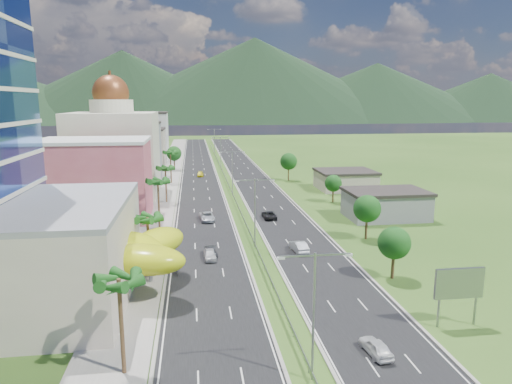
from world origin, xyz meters
name	(u,v)px	position (x,y,z in m)	size (l,w,h in m)	color
ground	(265,270)	(0.00, 0.00, 0.00)	(500.00, 500.00, 0.00)	#2D5119
road_left	(199,172)	(-7.50, 90.00, 0.02)	(11.00, 260.00, 0.04)	black
road_right	(245,171)	(7.50, 90.00, 0.02)	(11.00, 260.00, 0.04)	black
sidewalk_left	(169,172)	(-17.00, 90.00, 0.06)	(7.00, 260.00, 0.12)	gray
median_guardrail	(226,179)	(0.00, 71.99, 0.62)	(0.10, 216.06, 0.76)	gray
streetlight_median_a	(314,304)	(0.00, -25.00, 6.75)	(6.04, 0.25, 11.00)	gray
streetlight_median_b	(255,206)	(0.00, 10.00, 6.75)	(6.04, 0.25, 11.00)	gray
streetlight_median_c	(232,169)	(0.00, 50.00, 6.75)	(6.04, 0.25, 11.00)	gray
streetlight_median_d	(221,149)	(0.00, 95.00, 6.75)	(6.04, 0.25, 11.00)	gray
streetlight_median_e	(214,139)	(0.00, 140.00, 6.75)	(6.04, 0.25, 11.00)	gray
lime_canopy	(105,251)	(-20.00, -4.00, 4.99)	(18.00, 15.00, 7.40)	#AFBB12
pink_shophouse	(96,181)	(-28.00, 32.00, 7.50)	(20.00, 15.00, 15.00)	#BC4D5E
domed_building	(114,149)	(-28.00, 55.00, 11.35)	(20.00, 20.00, 28.70)	beige
midrise_grey	(132,152)	(-27.00, 80.00, 8.00)	(16.00, 15.00, 16.00)	gray
midrise_beige	(141,149)	(-27.00, 102.00, 6.50)	(16.00, 15.00, 13.00)	#B7A797
midrise_white	(147,137)	(-27.00, 125.00, 9.00)	(16.00, 15.00, 18.00)	silver
billboard	(459,285)	(17.00, -18.00, 4.42)	(5.20, 0.35, 6.20)	gray
shed_near	(386,205)	(28.00, 25.00, 2.50)	(15.00, 10.00, 5.00)	gray
shed_far	(345,181)	(30.00, 55.00, 2.20)	(14.00, 12.00, 4.40)	#B7A797
palm_tree_a	(119,284)	(-15.50, -22.00, 8.02)	(3.60, 3.60, 9.10)	#47301C
palm_tree_b	(147,221)	(-15.50, 2.00, 7.06)	(3.60, 3.60, 8.10)	#47301C
palm_tree_c	(158,183)	(-15.50, 22.00, 8.50)	(3.60, 3.60, 9.60)	#47301C
palm_tree_d	(165,170)	(-15.50, 45.00, 7.54)	(3.60, 3.60, 8.60)	#47301C
palm_tree_e	(170,154)	(-15.50, 70.00, 8.31)	(3.60, 3.60, 9.40)	#47301C
leafy_tree_lfar	(174,154)	(-15.50, 95.00, 5.58)	(4.90, 4.90, 8.05)	#47301C
leafy_tree_ra	(394,243)	(16.00, -5.00, 4.78)	(4.20, 4.20, 6.90)	#47301C
leafy_tree_rb	(367,209)	(19.00, 12.00, 5.18)	(4.55, 4.55, 7.47)	#47301C
leafy_tree_rc	(333,183)	(22.00, 40.00, 4.37)	(3.85, 3.85, 6.33)	#47301C
leafy_tree_rd	(289,161)	(18.00, 70.00, 5.58)	(4.90, 4.90, 8.05)	#47301C
mountain_ridge	(255,122)	(60.00, 450.00, 0.00)	(860.00, 140.00, 90.00)	black
car_white_near_left	(210,254)	(-7.21, 5.52, 0.76)	(1.70, 4.22, 1.44)	silver
car_dark_left	(211,251)	(-6.99, 7.07, 0.69)	(1.37, 3.93, 1.29)	black
car_silver_mid_left	(207,217)	(-6.92, 27.55, 0.82)	(2.59, 5.62, 1.56)	#B6BABF
car_yellow_far_left	(200,174)	(-7.21, 80.64, 0.71)	(1.87, 4.60, 1.33)	gold
car_white_near_right	(376,347)	(6.73, -22.06, 0.75)	(1.67, 4.16, 1.42)	silver
car_silver_right	(299,246)	(6.38, 7.09, 0.86)	(1.73, 4.96, 1.64)	#B7BABF
car_dark_far_right	(269,215)	(5.23, 27.64, 0.76)	(2.40, 5.20, 1.44)	black
motorcycle	(177,271)	(-11.71, -0.35, 0.65)	(0.58, 1.92, 1.23)	black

